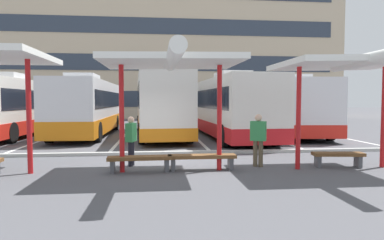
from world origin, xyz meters
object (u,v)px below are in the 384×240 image
(coach_bus_4, at_px, (286,107))
(bench_2, at_px, (202,158))
(coach_bus_0, at_px, (19,108))
(bench_3, at_px, (338,156))
(waiting_shelter_1, at_px, (171,64))
(waiting_shelter_2, at_px, (348,66))
(coach_bus_3, at_px, (225,107))
(coach_bus_1, at_px, (88,108))
(waiting_passenger_1, at_px, (131,138))
(bench_1, at_px, (140,160))
(waiting_passenger_0, at_px, (258,137))
(coach_bus_2, at_px, (160,105))

(coach_bus_4, distance_m, bench_2, 12.45)
(coach_bus_0, bearing_deg, bench_3, -39.19)
(coach_bus_0, relative_size, waiting_shelter_1, 2.34)
(waiting_shelter_2, bearing_deg, coach_bus_3, 99.31)
(coach_bus_1, xyz_separation_m, waiting_passenger_1, (3.16, -9.67, -0.71))
(bench_1, height_order, waiting_passenger_0, waiting_passenger_0)
(bench_1, distance_m, bench_3, 5.98)
(coach_bus_1, relative_size, waiting_shelter_1, 2.17)
(coach_bus_4, distance_m, bench_3, 10.84)
(coach_bus_0, bearing_deg, coach_bus_4, -1.77)
(coach_bus_2, height_order, coach_bus_4, coach_bus_2)
(waiting_shelter_2, bearing_deg, coach_bus_2, 117.40)
(coach_bus_4, bearing_deg, bench_1, -128.59)
(waiting_shelter_1, height_order, bench_1, waiting_shelter_1)
(bench_2, height_order, waiting_passenger_1, waiting_passenger_1)
(coach_bus_2, relative_size, bench_3, 6.86)
(coach_bus_2, xyz_separation_m, waiting_shelter_1, (0.21, -10.11, 1.25))
(coach_bus_0, relative_size, bench_3, 7.09)
(coach_bus_3, height_order, coach_bus_4, coach_bus_3)
(coach_bus_0, distance_m, waiting_passenger_0, 15.36)
(coach_bus_3, distance_m, waiting_shelter_2, 9.96)
(coach_bus_3, height_order, bench_2, coach_bus_3)
(waiting_shelter_1, bearing_deg, coach_bus_4, 55.14)
(coach_bus_0, relative_size, waiting_shelter_2, 2.36)
(coach_bus_0, relative_size, coach_bus_1, 1.08)
(coach_bus_1, distance_m, coach_bus_4, 11.89)
(waiting_shelter_2, relative_size, bench_3, 3.01)
(bench_3, distance_m, waiting_passenger_0, 2.50)
(waiting_passenger_0, relative_size, waiting_passenger_1, 1.05)
(coach_bus_2, xyz_separation_m, bench_3, (5.30, -9.80, -1.46))
(bench_2, relative_size, bench_3, 1.28)
(waiting_passenger_0, bearing_deg, coach_bus_4, 64.49)
(coach_bus_2, distance_m, coach_bus_4, 7.77)
(coach_bus_2, bearing_deg, waiting_passenger_1, -96.35)
(coach_bus_1, bearing_deg, coach_bus_4, -0.18)
(coach_bus_1, height_order, coach_bus_3, coach_bus_3)
(coach_bus_0, height_order, coach_bus_1, coach_bus_0)
(waiting_shelter_2, bearing_deg, bench_1, 176.62)
(waiting_shelter_1, relative_size, bench_3, 3.03)
(bench_3, xyz_separation_m, waiting_passenger_0, (-2.40, 0.34, 0.60))
(coach_bus_2, bearing_deg, coach_bus_0, 171.79)
(coach_bus_0, xyz_separation_m, coach_bus_2, (8.17, -1.18, 0.18))
(coach_bus_2, relative_size, waiting_passenger_1, 6.95)
(waiting_passenger_0, bearing_deg, coach_bus_1, 124.71)
(waiting_shelter_1, xyz_separation_m, waiting_passenger_0, (2.68, 0.65, -2.12))
(waiting_shelter_1, height_order, bench_2, waiting_shelter_1)
(coach_bus_3, height_order, waiting_passenger_1, coach_bus_3)
(coach_bus_4, bearing_deg, waiting_shelter_2, -102.60)
(coach_bus_4, bearing_deg, coach_bus_2, -174.92)
(coach_bus_3, bearing_deg, bench_1, -115.07)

